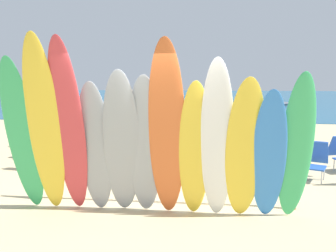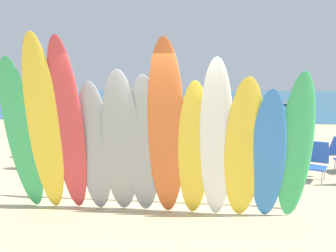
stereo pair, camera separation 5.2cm
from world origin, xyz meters
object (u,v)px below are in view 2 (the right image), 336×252
object	(u,v)px
surfboard_yellow_7	(194,150)
surfboard_blue_10	(268,156)
surfboard_white_8	(216,141)
surfboard_grey_4	(121,143)
surfboard_yellow_1	(44,127)
beachgoer_strolling	(57,135)
surfboard_grey_3	(95,148)
surfboard_green_11	(296,149)
beachgoer_photographing	(193,122)
surfboard_rack	(160,169)
surfboard_red_2	(68,128)
beachgoer_by_water	(132,108)
beachgoer_midbeach	(62,123)
beachgoer_near_rack	(53,119)
beach_chair_striped	(315,159)
surfboard_orange_6	(166,130)
surfboard_grey_5	(144,146)
distant_boat	(263,104)
surfboard_yellow_9	(244,150)
surfboard_green_0	(22,136)

from	to	relation	value
surfboard_yellow_7	surfboard_blue_10	world-z (taller)	surfboard_yellow_7
surfboard_white_8	surfboard_grey_4	bearing A→B (deg)	-177.46
surfboard_yellow_1	beachgoer_strolling	xyz separation A→B (m)	(-0.92, 2.47, -0.55)
surfboard_white_8	surfboard_grey_3	bearing A→B (deg)	-178.00
surfboard_green_11	beachgoer_photographing	bearing A→B (deg)	106.81
surfboard_grey_3	surfboard_yellow_7	size ratio (longest dim) A/B	1.00
surfboard_green_11	surfboard_yellow_1	bearing A→B (deg)	178.78
surfboard_rack	surfboard_green_11	bearing A→B (deg)	-14.20
surfboard_rack	surfboard_red_2	distance (m)	1.66
surfboard_grey_3	surfboard_white_8	bearing A→B (deg)	0.03
surfboard_green_11	beachgoer_by_water	world-z (taller)	surfboard_green_11
beachgoer_strolling	beachgoer_midbeach	xyz separation A→B (m)	(-0.37, 1.12, 0.12)
beachgoer_near_rack	surfboard_rack	bearing A→B (deg)	142.65
surfboard_red_2	beachgoer_strolling	size ratio (longest dim) A/B	1.90
beachgoer_midbeach	surfboard_yellow_7	bearing A→B (deg)	-161.20
surfboard_blue_10	beach_chair_striped	distance (m)	2.84
surfboard_grey_4	surfboard_white_8	distance (m)	1.47
surfboard_rack	beachgoer_by_water	xyz separation A→B (m)	(-2.15, 7.40, 0.37)
surfboard_white_8	surfboard_blue_10	xyz separation A→B (m)	(0.77, 0.01, -0.22)
surfboard_orange_6	surfboard_grey_3	bearing A→B (deg)	178.88
surfboard_red_2	beachgoer_near_rack	size ratio (longest dim) A/B	1.77
surfboard_orange_6	surfboard_grey_5	bearing A→B (deg)	170.25
beachgoer_strolling	distant_boat	distance (m)	20.92
surfboard_grey_4	surfboard_yellow_9	xyz separation A→B (m)	(1.88, -0.03, -0.05)
surfboard_grey_3	beachgoer_near_rack	size ratio (longest dim) A/B	1.33
surfboard_yellow_1	surfboard_white_8	size ratio (longest dim) A/B	1.16
surfboard_blue_10	beachgoer_photographing	distance (m)	4.93
surfboard_grey_4	surfboard_green_11	xyz separation A→B (m)	(2.62, -0.00, -0.02)
beachgoer_midbeach	beachgoer_photographing	bearing A→B (deg)	-96.76
surfboard_yellow_1	beachgoer_photographing	distance (m)	5.31
surfboard_grey_5	beach_chair_striped	distance (m)	4.06
surfboard_rack	distant_boat	world-z (taller)	surfboard_rack
beachgoer_by_water	beachgoer_near_rack	bearing A→B (deg)	38.50
surfboard_rack	beachgoer_near_rack	world-z (taller)	beachgoer_near_rack
surfboard_grey_5	surfboard_orange_6	world-z (taller)	surfboard_orange_6
surfboard_white_8	beachgoer_midbeach	bearing A→B (deg)	142.34
surfboard_green_0	beachgoer_strolling	size ratio (longest dim) A/B	1.71
beachgoer_midbeach	surfboard_grey_5	bearing A→B (deg)	-167.96
beachgoer_by_water	beachgoer_strolling	xyz separation A→B (m)	(-0.47, -5.61, -0.13)
surfboard_green_0	surfboard_grey_5	world-z (taller)	surfboard_green_0
surfboard_yellow_9	surfboard_blue_10	distance (m)	0.37
surfboard_grey_4	surfboard_green_11	world-z (taller)	surfboard_grey_4
surfboard_green_11	beachgoer_near_rack	xyz separation A→B (m)	(-5.98, 4.84, -0.20)
surfboard_white_8	beach_chair_striped	bearing A→B (deg)	52.61
surfboard_orange_6	surfboard_green_11	bearing A→B (deg)	1.41
surfboard_grey_3	surfboard_green_11	distance (m)	3.05
beachgoer_near_rack	beachgoer_midbeach	world-z (taller)	beachgoer_midbeach
surfboard_grey_4	surfboard_blue_10	bearing A→B (deg)	-6.36
surfboard_white_8	beachgoer_photographing	size ratio (longest dim) A/B	1.60
surfboard_grey_4	beachgoer_near_rack	distance (m)	5.89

